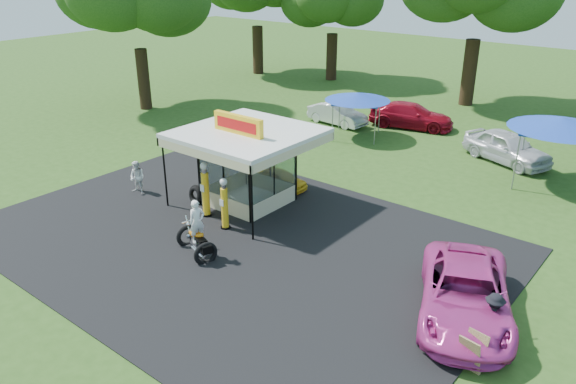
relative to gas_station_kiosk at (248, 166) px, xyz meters
The scene contains 17 objects.
ground 5.67m from the gas_station_kiosk, 68.18° to the right, with size 120.00×120.00×0.00m, color #2B4D18.
asphalt_apron 4.01m from the gas_station_kiosk, 56.26° to the right, with size 20.00×14.00×0.04m, color black.
gas_station_kiosk is the anchor object (origin of this frame).
gas_pump_left 2.28m from the gas_station_kiosk, 102.15° to the right, with size 0.46×0.46×2.46m.
gas_pump_right 2.79m from the gas_station_kiosk, 68.13° to the right, with size 0.41×0.41×2.22m.
motorcycle 5.08m from the gas_station_kiosk, 69.64° to the right, with size 2.06×1.46×2.33m.
spare_tires 2.77m from the gas_station_kiosk, 142.38° to the right, with size 0.95×0.58×0.81m.
a_frame_sign 12.95m from the gas_station_kiosk, 19.91° to the right, with size 0.65×0.64×1.10m.
kiosk_car 2.56m from the gas_station_kiosk, 90.00° to the left, with size 1.13×2.82×0.96m, color yellow.
pink_sedan 11.25m from the gas_station_kiosk, 11.24° to the right, with size 2.67×5.78×1.61m, color #D2399A.
spectator_west 5.45m from the gas_station_kiosk, 153.35° to the right, with size 0.76×0.59×1.56m, color white.
spectator_east_a 12.43m from the gas_station_kiosk, 13.02° to the right, with size 1.01×0.58×1.56m, color black.
bg_car_a 13.53m from the gas_station_kiosk, 106.92° to the left, with size 1.43×4.11×1.35m, color silver.
bg_car_b 15.30m from the gas_station_kiosk, 89.40° to the left, with size 2.18×5.35×1.55m, color maroon.
bg_car_c 14.54m from the gas_station_kiosk, 60.28° to the left, with size 1.98×4.92×1.68m, color silver.
tent_west 11.49m from the gas_station_kiosk, 97.57° to the left, with size 3.91×3.91×2.73m.
tent_east 14.80m from the gas_station_kiosk, 47.43° to the left, with size 4.80×4.80×3.35m.
Camera 1 is at (13.83, -11.93, 10.47)m, focal length 35.00 mm.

